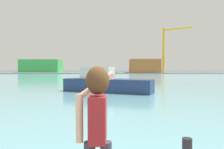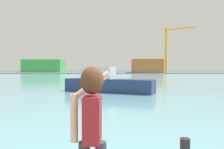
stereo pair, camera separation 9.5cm
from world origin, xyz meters
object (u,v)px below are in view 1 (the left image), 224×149
object	(u,v)px
person_photographer	(97,122)
warehouse_left	(42,66)
boat_moored	(105,83)
warehouse_right	(144,66)
harbor_bollard	(187,147)
port_crane	(167,45)

from	to	relation	value
person_photographer	warehouse_left	xyz separation A→B (m)	(-28.31, 93.42, 1.49)
boat_moored	warehouse_right	bearing A→B (deg)	100.61
boat_moored	warehouse_right	xyz separation A→B (m)	(16.16, 69.99, 2.24)
person_photographer	harbor_bollard	size ratio (longest dim) A/B	5.15
harbor_bollard	warehouse_right	bearing A→B (deg)	80.38
harbor_bollard	port_crane	bearing A→B (deg)	74.41
port_crane	warehouse_right	bearing A→B (deg)	-170.90
harbor_bollard	warehouse_right	size ratio (longest dim) A/B	0.03
boat_moored	warehouse_left	world-z (taller)	warehouse_left
harbor_bollard	boat_moored	size ratio (longest dim) A/B	0.04
person_photographer	boat_moored	world-z (taller)	boat_moored
warehouse_left	warehouse_right	xyz separation A→B (m)	(44.53, -6.18, 0.01)
person_photographer	port_crane	xyz separation A→B (m)	(26.05, 88.81, 10.30)
warehouse_right	port_crane	world-z (taller)	port_crane
warehouse_left	port_crane	world-z (taller)	port_crane
harbor_bollard	warehouse_right	world-z (taller)	warehouse_right
warehouse_left	warehouse_right	bearing A→B (deg)	-7.91
warehouse_right	boat_moored	bearing A→B (deg)	-103.00
boat_moored	warehouse_left	distance (m)	81.32
warehouse_left	boat_moored	bearing A→B (deg)	-69.57
person_photographer	warehouse_right	size ratio (longest dim) A/B	0.15
person_photographer	port_crane	size ratio (longest dim) A/B	0.09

